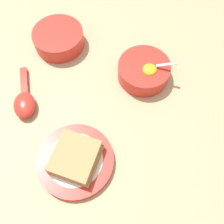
# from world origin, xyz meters

# --- Properties ---
(ground_plane) EXTENTS (3.00, 3.00, 0.00)m
(ground_plane) POSITION_xyz_m (0.00, 0.00, 0.00)
(ground_plane) COLOR tan
(egg_bowl) EXTENTS (0.15, 0.14, 0.08)m
(egg_bowl) POSITION_xyz_m (-0.23, -0.11, 0.03)
(egg_bowl) COLOR red
(egg_bowl) RESTS_ON ground_plane
(toast_plate) EXTENTS (0.19, 0.19, 0.02)m
(toast_plate) POSITION_xyz_m (-0.10, 0.17, 0.01)
(toast_plate) COLOR red
(toast_plate) RESTS_ON ground_plane
(toast_sandwich) EXTENTS (0.12, 0.12, 0.04)m
(toast_sandwich) POSITION_xyz_m (-0.11, 0.17, 0.04)
(toast_sandwich) COLOR #9E7042
(toast_sandwich) RESTS_ON toast_plate
(soup_spoon) EXTENTS (0.10, 0.17, 0.04)m
(soup_spoon) POSITION_xyz_m (0.07, 0.04, 0.02)
(soup_spoon) COLOR red
(soup_spoon) RESTS_ON ground_plane
(congee_bowl) EXTENTS (0.15, 0.15, 0.05)m
(congee_bowl) POSITION_xyz_m (0.04, -0.18, 0.03)
(congee_bowl) COLOR red
(congee_bowl) RESTS_ON ground_plane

